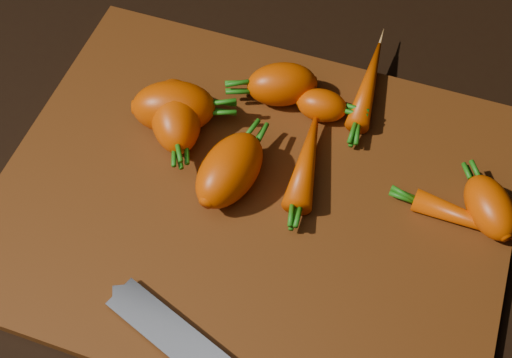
% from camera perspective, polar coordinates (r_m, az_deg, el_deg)
% --- Properties ---
extents(ground, '(2.00, 2.00, 0.01)m').
position_cam_1_polar(ground, '(0.72, -0.26, -2.17)').
color(ground, black).
extents(cutting_board, '(0.50, 0.40, 0.01)m').
position_cam_1_polar(cutting_board, '(0.71, -0.26, -1.71)').
color(cutting_board, '#582A0B').
rests_on(cutting_board, ground).
extents(carrot_0, '(0.10, 0.08, 0.05)m').
position_cam_1_polar(carrot_0, '(0.74, -6.59, 5.73)').
color(carrot_0, '#E24800').
rests_on(carrot_0, cutting_board).
extents(carrot_1, '(0.09, 0.10, 0.05)m').
position_cam_1_polar(carrot_1, '(0.73, -6.44, 5.05)').
color(carrot_1, '#E24800').
rests_on(carrot_1, cutting_board).
extents(carrot_2, '(0.07, 0.10, 0.05)m').
position_cam_1_polar(carrot_2, '(0.69, -2.12, 0.72)').
color(carrot_2, '#E24800').
rests_on(carrot_2, cutting_board).
extents(carrot_3, '(0.09, 0.07, 0.05)m').
position_cam_1_polar(carrot_3, '(0.76, 2.08, 7.58)').
color(carrot_3, '#E24800').
rests_on(carrot_3, cutting_board).
extents(carrot_4, '(0.06, 0.04, 0.03)m').
position_cam_1_polar(carrot_4, '(0.75, 5.29, 5.88)').
color(carrot_4, '#E24800').
rests_on(carrot_4, cutting_board).
extents(carrot_5, '(0.07, 0.08, 0.04)m').
position_cam_1_polar(carrot_5, '(0.71, 18.21, -2.17)').
color(carrot_5, '#E24800').
rests_on(carrot_5, cutting_board).
extents(carrot_6, '(0.03, 0.12, 0.03)m').
position_cam_1_polar(carrot_6, '(0.78, 9.00, 7.56)').
color(carrot_6, '#E24800').
rests_on(carrot_6, cutting_board).
extents(carrot_7, '(0.13, 0.04, 0.02)m').
position_cam_1_polar(carrot_7, '(0.71, 17.47, -3.41)').
color(carrot_7, '#E24800').
rests_on(carrot_7, cutting_board).
extents(carrot_8, '(0.04, 0.12, 0.03)m').
position_cam_1_polar(carrot_8, '(0.71, 4.10, 1.58)').
color(carrot_8, '#E24800').
rests_on(carrot_8, cutting_board).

